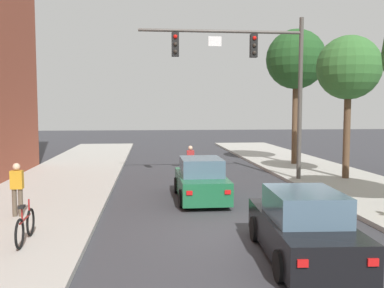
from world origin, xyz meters
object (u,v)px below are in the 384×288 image
Objects in this scene: pedestrian_crossing_road at (190,160)px; street_tree_second at (349,69)px; car_following_black at (302,228)px; traffic_signal_mast at (255,67)px; car_lead_green at (201,181)px; street_tree_third at (296,60)px; bicycle_leaning at (25,226)px; pedestrian_sidewalk_left_walker at (17,187)px.

pedestrian_crossing_road is 8.68m from street_tree_second.
pedestrian_crossing_road reaches higher than car_following_black.
car_lead_green is at bearing -129.96° from traffic_signal_mast.
bicycle_leaning is at bearing -130.04° from street_tree_third.
pedestrian_sidewalk_left_walker reaches higher than car_lead_green.
street_tree_third is (5.27, 15.44, 5.65)m from car_following_black.
pedestrian_sidewalk_left_walker is 1.00× the size of pedestrian_crossing_road.
car_lead_green is 0.63× the size of street_tree_second.
car_following_black is 17.26m from street_tree_third.
pedestrian_sidewalk_left_walker reaches higher than car_following_black.
street_tree_second is at bearing 59.46° from car_following_black.
street_tree_third is (-0.62, 5.45, 1.03)m from street_tree_second.
car_lead_green is 9.39m from street_tree_second.
pedestrian_crossing_road reaches higher than car_lead_green.
traffic_signal_mast reaches higher than pedestrian_sidewalk_left_walker.
car_lead_green is 7.15m from bicycle_leaning.
car_following_black is (1.53, -6.55, 0.00)m from car_lead_green.
traffic_signal_mast is at bearing -125.67° from street_tree_third.
street_tree_second is at bearing 24.90° from car_lead_green.
street_tree_third is (6.72, 4.03, 5.46)m from pedestrian_crossing_road.
traffic_signal_mast is 11.15m from car_following_black.
car_lead_green is 12.54m from street_tree_third.
traffic_signal_mast is 4.63× the size of pedestrian_crossing_road.
pedestrian_crossing_road is at bearing 89.01° from car_lead_green.
street_tree_second is (5.90, 9.99, 4.61)m from car_following_black.
pedestrian_crossing_road is at bearing 154.14° from traffic_signal_mast.
car_following_black reaches higher than bicycle_leaning.
pedestrian_sidewalk_left_walker is at bearing -129.35° from pedestrian_crossing_road.
car_following_black is 2.64× the size of pedestrian_crossing_road.
bicycle_leaning is 15.82m from street_tree_second.
pedestrian_sidewalk_left_walker is at bearing -156.02° from street_tree_second.
street_tree_second is at bearing 23.98° from pedestrian_sidewalk_left_walker.
car_following_black is (-1.39, -10.03, -4.67)m from traffic_signal_mast.
bicycle_leaning is at bearing -116.90° from pedestrian_crossing_road.
traffic_signal_mast is 12.66m from bicycle_leaning.
street_tree_second is at bearing -0.51° from traffic_signal_mast.
pedestrian_crossing_road is 0.20× the size of street_tree_third.
street_tree_second reaches higher than car_following_black.
pedestrian_sidewalk_left_walker is at bearing -157.18° from car_lead_green.
bicycle_leaning is at bearing -69.72° from pedestrian_sidewalk_left_walker.
street_tree_second reaches higher than car_lead_green.
car_following_black is 6.66m from bicycle_leaning.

